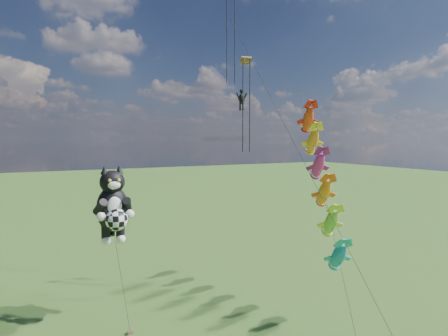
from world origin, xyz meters
name	(u,v)px	position (x,y,z in m)	size (l,w,h in m)	color
cat_kite_rig	(113,205)	(3.64, 8.17, 8.54)	(2.65, 4.23, 11.46)	brown
fish_windsock_rig	(321,179)	(19.27, 3.73, 10.14)	(6.94, 14.48, 18.03)	brown
parafoil_rig	(243,86)	(15.01, 8.99, 17.95)	(3.70, 17.26, 27.48)	brown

